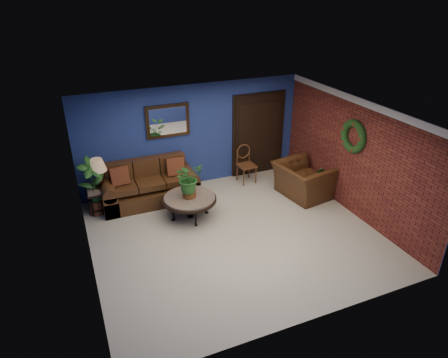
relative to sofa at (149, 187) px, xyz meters
name	(u,v)px	position (x,y,z in m)	size (l,w,h in m)	color
floor	(235,235)	(1.24, -2.08, -0.32)	(5.50, 5.50, 0.00)	beige
wall_back	(193,136)	(1.24, 0.42, 0.93)	(5.50, 0.04, 2.50)	navy
wall_left	(83,208)	(-1.51, -2.08, 0.93)	(0.04, 5.00, 2.50)	navy
wall_right_brick	(354,157)	(3.99, -2.08, 0.93)	(0.04, 5.00, 2.50)	maroon
ceiling	(237,115)	(1.24, -2.08, 2.18)	(5.50, 5.00, 0.02)	white
crown_molding	(362,102)	(3.96, -2.08, 2.11)	(0.03, 5.00, 0.14)	white
wall_mirror	(168,121)	(0.64, 0.38, 1.40)	(1.02, 0.06, 0.77)	#3D2714
closet_door	(258,135)	(2.99, 0.39, 0.73)	(1.44, 0.06, 2.18)	black
wreath	(353,136)	(3.93, -2.03, 1.38)	(0.72, 0.72, 0.16)	black
sofa	(149,187)	(0.00, 0.00, 0.00)	(2.17, 0.94, 0.97)	#4D2C16
coffee_table	(190,199)	(0.63, -1.08, 0.11)	(1.15, 1.15, 0.49)	#56514B
end_table	(101,192)	(-1.06, -0.03, 0.11)	(0.61, 0.61, 0.56)	#56514B
table_lamp	(98,170)	(-1.06, -0.03, 0.66)	(0.39, 0.39, 0.64)	#3D2714
side_chair	(245,161)	(2.47, 0.04, 0.22)	(0.43, 0.43, 0.96)	brown
armchair	(303,180)	(3.39, -1.18, 0.08)	(1.22, 1.06, 0.79)	#4D2C16
coffee_plant	(189,179)	(0.63, -1.08, 0.60)	(0.68, 0.62, 0.78)	brown
floor_plant	(316,182)	(3.59, -1.40, 0.10)	(0.43, 0.39, 0.81)	brown
tall_plant	(93,185)	(-1.21, -0.13, 0.38)	(0.65, 0.54, 1.31)	brown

